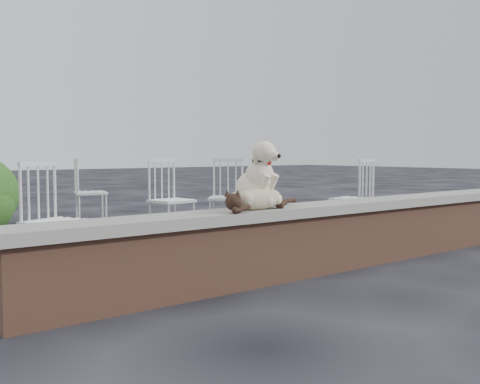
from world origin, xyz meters
TOP-DOWN VIEW (x-y plane):
  - ground at (0.00, 0.00)m, footprint 60.00×60.00m
  - brick_wall at (0.00, 0.00)m, footprint 6.00×0.30m
  - capstone at (0.00, 0.00)m, footprint 6.20×0.40m
  - dog at (-1.02, 0.09)m, footprint 0.42×0.51m
  - cat at (-1.10, -0.06)m, footprint 1.09×0.43m
  - chair_e at (-0.60, 4.15)m, footprint 0.70×0.70m
  - chair_c at (1.42, 1.16)m, footprint 0.67×0.67m
  - chair_b at (-0.41, 2.32)m, footprint 0.61×0.61m
  - chair_a at (-2.21, 1.15)m, footprint 0.74×0.74m
  - chair_d at (0.34, 2.24)m, footprint 0.79×0.79m

SIDE VIEW (x-z plane):
  - ground at x=0.00m, z-range 0.00..0.00m
  - brick_wall at x=0.00m, z-range 0.00..0.50m
  - chair_e at x=-0.60m, z-range 0.00..0.94m
  - chair_c at x=1.42m, z-range 0.00..0.94m
  - chair_b at x=-0.41m, z-range 0.00..0.94m
  - chair_a at x=-2.21m, z-range 0.00..0.94m
  - chair_d at x=0.34m, z-range 0.00..0.94m
  - capstone at x=0.00m, z-range 0.50..0.58m
  - cat at x=-1.10m, z-range 0.58..0.76m
  - dog at x=-1.02m, z-range 0.58..1.11m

